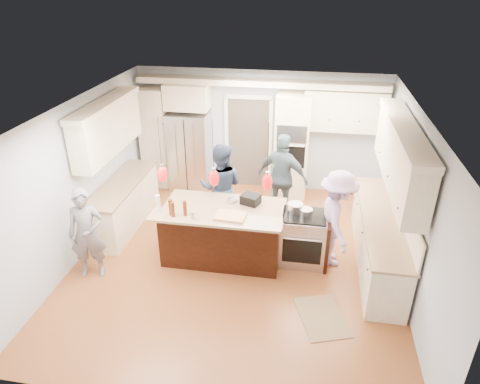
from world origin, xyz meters
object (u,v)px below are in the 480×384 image
Objects in this scene: person_bar_end at (87,234)px; person_far_left at (221,187)px; island_range at (304,238)px; refrigerator at (190,151)px; kitchen_island at (223,232)px.

person_far_left reaches higher than person_bar_end.
person_bar_end is at bearing 45.16° from person_far_left.
person_bar_end reaches higher than island_range.
refrigerator is 3.71m from island_range.
kitchen_island is 1.33× the size of person_bar_end.
person_far_left is (1.82, 1.83, 0.08)m from person_bar_end.
person_far_left is (-1.64, 0.86, 0.42)m from island_range.
refrigerator is 0.86× the size of kitchen_island.
person_far_left is at bearing 152.39° from island_range.
kitchen_island is (1.30, -2.57, -0.41)m from refrigerator.
refrigerator is 1.14× the size of person_bar_end.
person_bar_end is 2.58m from person_far_left.
kitchen_island reaches higher than island_range.
island_range is at bearing 152.44° from person_far_left.
person_far_left is (1.07, -1.63, -0.02)m from refrigerator.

